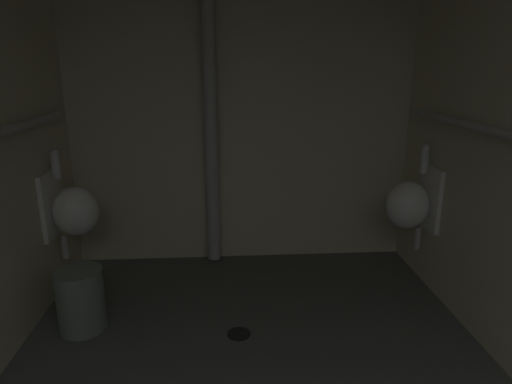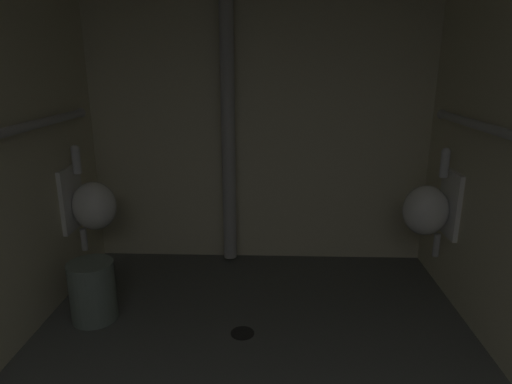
{
  "view_description": "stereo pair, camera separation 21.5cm",
  "coord_description": "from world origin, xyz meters",
  "px_view_note": "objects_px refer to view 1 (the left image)",
  "views": [
    {
      "loc": [
        -0.12,
        0.03,
        1.53
      ],
      "look_at": [
        0.02,
        2.09,
        0.93
      ],
      "focal_mm": 31.09,
      "sensor_mm": 36.0,
      "label": 1
    },
    {
      "loc": [
        0.09,
        0.03,
        1.53
      ],
      "look_at": [
        0.02,
        2.09,
        0.93
      ],
      "focal_mm": 31.09,
      "sensor_mm": 36.0,
      "label": 2
    }
  ],
  "objects_px": {
    "floor_drain": "(239,334)",
    "standpipe_back_wall": "(210,112)",
    "waste_bin": "(81,300)",
    "urinal_left_mid": "(72,210)",
    "urinal_right_mid": "(411,203)"
  },
  "relations": [
    {
      "from": "standpipe_back_wall",
      "to": "floor_drain",
      "type": "distance_m",
      "value": 1.58
    },
    {
      "from": "urinal_right_mid",
      "to": "floor_drain",
      "type": "xyz_separation_m",
      "value": [
        -1.22,
        -0.58,
        -0.59
      ]
    },
    {
      "from": "floor_drain",
      "to": "waste_bin",
      "type": "distance_m",
      "value": 0.95
    },
    {
      "from": "floor_drain",
      "to": "waste_bin",
      "type": "height_order",
      "value": "waste_bin"
    },
    {
      "from": "urinal_right_mid",
      "to": "waste_bin",
      "type": "relative_size",
      "value": 2.01
    },
    {
      "from": "standpipe_back_wall",
      "to": "floor_drain",
      "type": "xyz_separation_m",
      "value": [
        0.16,
        -1.03,
        -1.19
      ]
    },
    {
      "from": "urinal_right_mid",
      "to": "standpipe_back_wall",
      "type": "height_order",
      "value": "standpipe_back_wall"
    },
    {
      "from": "urinal_right_mid",
      "to": "floor_drain",
      "type": "relative_size",
      "value": 5.39
    },
    {
      "from": "urinal_left_mid",
      "to": "urinal_right_mid",
      "type": "relative_size",
      "value": 1.0
    },
    {
      "from": "floor_drain",
      "to": "standpipe_back_wall",
      "type": "bearing_deg",
      "value": 99.14
    },
    {
      "from": "floor_drain",
      "to": "waste_bin",
      "type": "xyz_separation_m",
      "value": [
        -0.93,
        0.13,
        0.18
      ]
    },
    {
      "from": "urinal_left_mid",
      "to": "waste_bin",
      "type": "distance_m",
      "value": 0.64
    },
    {
      "from": "urinal_left_mid",
      "to": "standpipe_back_wall",
      "type": "relative_size",
      "value": 0.32
    },
    {
      "from": "urinal_left_mid",
      "to": "floor_drain",
      "type": "distance_m",
      "value": 1.37
    },
    {
      "from": "urinal_left_mid",
      "to": "waste_bin",
      "type": "xyz_separation_m",
      "value": [
        0.15,
        -0.47,
        -0.41
      ]
    }
  ]
}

